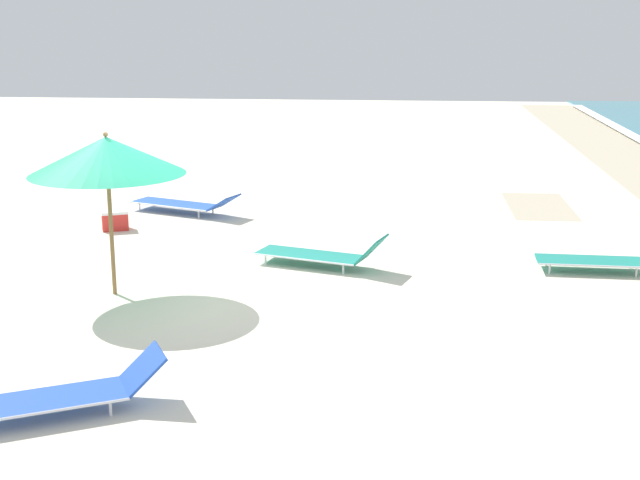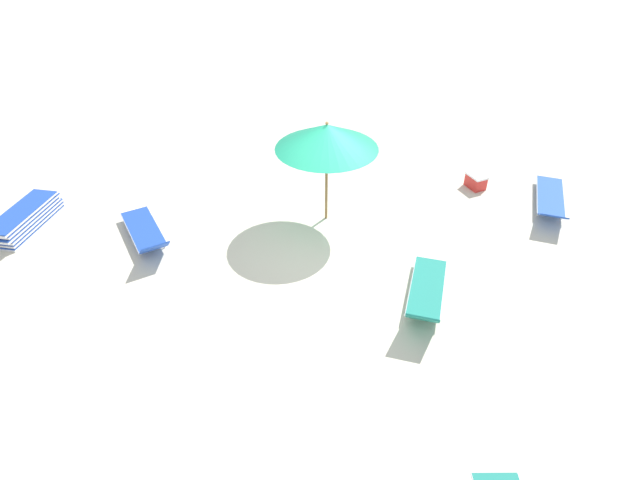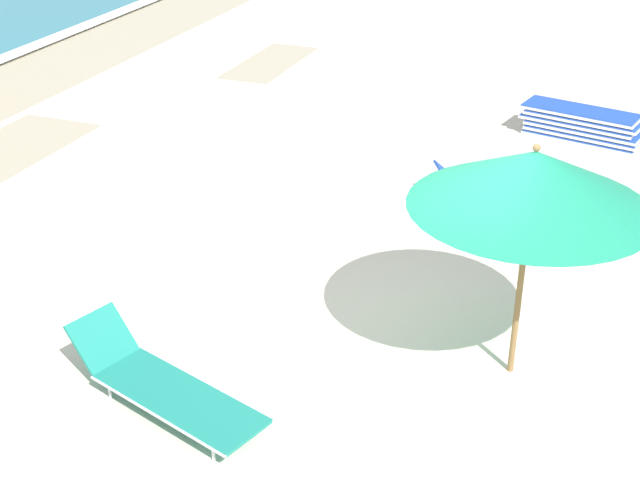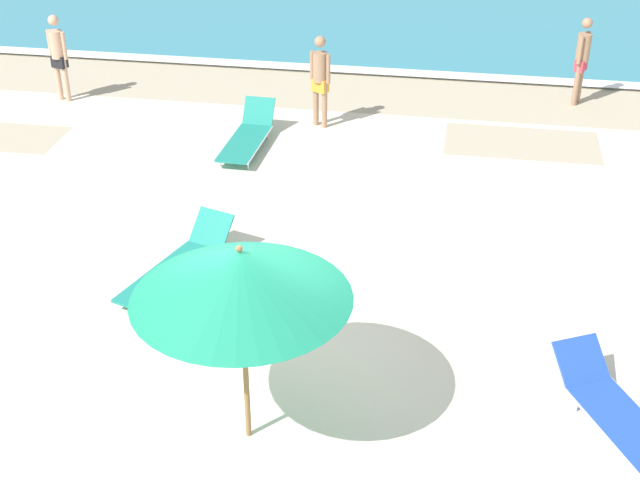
% 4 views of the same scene
% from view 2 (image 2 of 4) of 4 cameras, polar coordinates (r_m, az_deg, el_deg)
% --- Properties ---
extents(ground_plane, '(60.00, 60.00, 0.16)m').
position_cam_2_polar(ground_plane, '(10.73, 0.58, -1.43)').
color(ground_plane, beige).
extents(beach_umbrella, '(2.22, 2.22, 2.38)m').
position_cam_2_polar(beach_umbrella, '(10.66, 0.78, 11.70)').
color(beach_umbrella, olive).
rests_on(beach_umbrella, ground_plane).
extents(lounger_stack, '(1.02, 2.02, 0.49)m').
position_cam_2_polar(lounger_stack, '(13.00, -30.59, 2.13)').
color(lounger_stack, blue).
rests_on(lounger_stack, ground_plane).
extents(sun_lounger_under_umbrella, '(1.43, 2.43, 0.48)m').
position_cam_2_polar(sun_lounger_under_umbrella, '(13.17, 24.88, 4.20)').
color(sun_lounger_under_umbrella, blue).
rests_on(sun_lounger_under_umbrella, ground_plane).
extents(sun_lounger_near_water_left, '(1.23, 2.22, 0.59)m').
position_cam_2_polar(sun_lounger_near_water_left, '(9.50, 12.04, -5.99)').
color(sun_lounger_near_water_left, '#1E8475').
rests_on(sun_lounger_near_water_left, ground_plane).
extents(sun_lounger_near_water_right, '(1.53, 2.19, 0.55)m').
position_cam_2_polar(sun_lounger_near_water_right, '(11.45, -19.30, 0.80)').
color(sun_lounger_near_water_right, blue).
rests_on(sun_lounger_near_water_right, ground_plane).
extents(cooler_box, '(0.51, 0.59, 0.37)m').
position_cam_2_polar(cooler_box, '(13.36, 17.38, 6.45)').
color(cooler_box, red).
rests_on(cooler_box, ground_plane).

